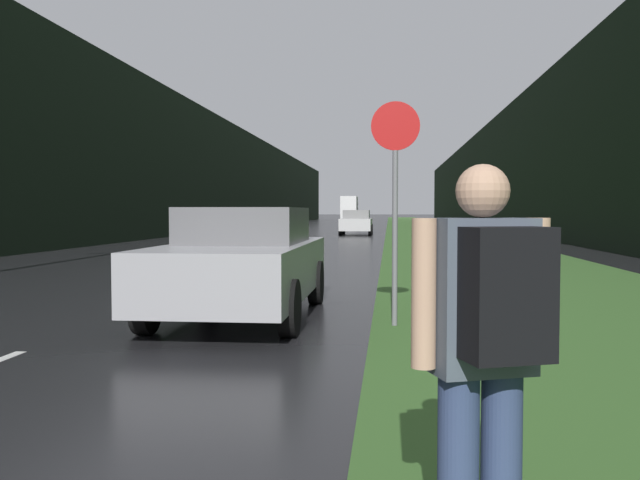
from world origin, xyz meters
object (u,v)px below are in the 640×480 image
object	(u,v)px
car_passing_near	(243,261)
delivery_truck	(350,208)
car_passing_far	(356,222)
hitchhiker_with_backpack	(486,346)
stop_sign	(395,193)

from	to	relation	value
car_passing_near	delivery_truck	bearing A→B (deg)	-87.63
delivery_truck	car_passing_far	bearing A→B (deg)	-86.21
hitchhiker_with_backpack	delivery_truck	world-z (taller)	delivery_truck
stop_sign	hitchhiker_with_backpack	bearing A→B (deg)	-87.13
hitchhiker_with_backpack	car_passing_near	xyz separation A→B (m)	(-2.40, 6.62, -0.18)
car_passing_near	car_passing_far	world-z (taller)	car_passing_far
stop_sign	hitchhiker_with_backpack	size ratio (longest dim) A/B	1.72
hitchhiker_with_backpack	car_passing_far	xyz separation A→B (m)	(-2.40, 39.21, -0.19)
car_passing_near	car_passing_far	distance (m)	32.59
hitchhiker_with_backpack	delivery_truck	xyz separation A→B (m)	(-6.00, 93.64, 0.89)
car_passing_far	delivery_truck	xyz separation A→B (m)	(-3.61, 54.43, 1.08)
stop_sign	car_passing_near	xyz separation A→B (m)	(-2.10, 0.66, -0.93)
car_passing_near	stop_sign	bearing A→B (deg)	162.63
stop_sign	hitchhiker_with_backpack	world-z (taller)	stop_sign
car_passing_near	delivery_truck	world-z (taller)	delivery_truck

